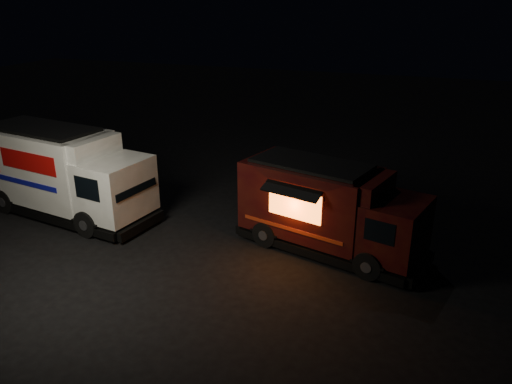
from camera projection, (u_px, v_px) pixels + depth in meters
name	position (u px, v px, depth m)	size (l,w,h in m)	color
ground	(184.00, 244.00, 16.09)	(80.00, 80.00, 0.00)	black
white_truck	(65.00, 173.00, 17.78)	(6.97, 2.38, 3.16)	white
red_truck	(332.00, 209.00, 15.26)	(5.93, 2.18, 2.76)	#3C120A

